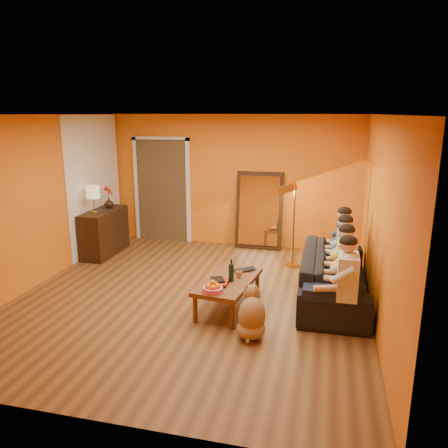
% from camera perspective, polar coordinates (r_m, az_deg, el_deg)
% --- Properties ---
extents(room_shell, '(5.00, 5.50, 2.60)m').
position_cam_1_polar(room_shell, '(6.46, -3.29, 2.48)').
color(room_shell, brown).
rests_on(room_shell, ground).
extents(white_accent, '(0.02, 1.90, 2.58)m').
position_cam_1_polar(white_accent, '(8.69, -16.53, 4.98)').
color(white_accent, white).
rests_on(white_accent, wall_left).
extents(doorway_recess, '(1.06, 0.30, 2.10)m').
position_cam_1_polar(doorway_recess, '(9.27, -7.80, 4.43)').
color(doorway_recess, '#3F2D19').
rests_on(doorway_recess, floor).
extents(door_jamb_left, '(0.08, 0.06, 2.20)m').
position_cam_1_polar(door_jamb_left, '(9.38, -11.32, 4.40)').
color(door_jamb_left, white).
rests_on(door_jamb_left, wall_back).
extents(door_jamb_right, '(0.08, 0.06, 2.20)m').
position_cam_1_polar(door_jamb_right, '(8.97, -4.67, 4.18)').
color(door_jamb_right, white).
rests_on(door_jamb_right, wall_back).
extents(door_header, '(1.22, 0.06, 0.08)m').
position_cam_1_polar(door_header, '(9.04, -8.31, 10.99)').
color(door_header, white).
rests_on(door_header, wall_back).
extents(mirror_frame, '(0.92, 0.27, 1.51)m').
position_cam_1_polar(mirror_frame, '(8.61, 4.62, 1.78)').
color(mirror_frame, black).
rests_on(mirror_frame, floor).
extents(mirror_glass, '(0.78, 0.21, 1.35)m').
position_cam_1_polar(mirror_glass, '(8.57, 4.57, 1.73)').
color(mirror_glass, white).
rests_on(mirror_glass, mirror_frame).
extents(sideboard, '(0.44, 1.18, 0.85)m').
position_cam_1_polar(sideboard, '(8.58, -15.36, -1.03)').
color(sideboard, black).
rests_on(sideboard, floor).
extents(table_lamp, '(0.24, 0.24, 0.51)m').
position_cam_1_polar(table_lamp, '(8.18, -16.67, 3.03)').
color(table_lamp, beige).
rests_on(table_lamp, sideboard).
extents(sofa, '(2.33, 0.91, 0.68)m').
position_cam_1_polar(sofa, '(6.56, 14.19, -6.50)').
color(sofa, black).
rests_on(sofa, floor).
extents(coffee_table, '(0.77, 1.29, 0.42)m').
position_cam_1_polar(coffee_table, '(6.07, 0.58, -9.11)').
color(coffee_table, brown).
rests_on(coffee_table, floor).
extents(floor_lamp, '(0.34, 0.29, 1.44)m').
position_cam_1_polar(floor_lamp, '(7.61, 9.09, -0.34)').
color(floor_lamp, '#C38C39').
rests_on(floor_lamp, floor).
extents(dog, '(0.49, 0.62, 0.63)m').
position_cam_1_polar(dog, '(5.33, 3.67, -11.33)').
color(dog, olive).
rests_on(dog, floor).
extents(person_far_left, '(0.70, 0.44, 1.22)m').
position_cam_1_polar(person_far_left, '(5.53, 15.76, -7.57)').
color(person_far_left, beige).
rests_on(person_far_left, sofa).
extents(person_mid_left, '(0.70, 0.44, 1.22)m').
position_cam_1_polar(person_mid_left, '(6.05, 15.60, -5.67)').
color(person_mid_left, '#E4DB4C').
rests_on(person_mid_left, sofa).
extents(person_mid_right, '(0.70, 0.44, 1.22)m').
position_cam_1_polar(person_mid_right, '(6.57, 15.46, -4.06)').
color(person_mid_right, '#93C4E4').
rests_on(person_mid_right, sofa).
extents(person_far_right, '(0.70, 0.44, 1.22)m').
position_cam_1_polar(person_far_right, '(7.09, 15.35, -2.69)').
color(person_far_right, '#37373D').
rests_on(person_far_right, sofa).
extents(fruit_bowl, '(0.26, 0.26, 0.16)m').
position_cam_1_polar(fruit_bowl, '(5.57, -1.47, -8.07)').
color(fruit_bowl, '#D94C8B').
rests_on(fruit_bowl, coffee_table).
extents(wine_bottle, '(0.07, 0.07, 0.31)m').
position_cam_1_polar(wine_bottle, '(5.87, 0.96, -6.08)').
color(wine_bottle, black).
rests_on(wine_bottle, coffee_table).
extents(tumbler, '(0.12, 0.12, 0.09)m').
position_cam_1_polar(tumbler, '(6.05, 1.95, -6.57)').
color(tumbler, '#B27F3F').
rests_on(tumbler, coffee_table).
extents(laptop, '(0.40, 0.38, 0.03)m').
position_cam_1_polar(laptop, '(6.27, 2.92, -6.14)').
color(laptop, black).
rests_on(laptop, coffee_table).
extents(book_lower, '(0.20, 0.27, 0.02)m').
position_cam_1_polar(book_lower, '(5.84, -1.60, -7.70)').
color(book_lower, black).
rests_on(book_lower, coffee_table).
extents(book_mid, '(0.22, 0.29, 0.02)m').
position_cam_1_polar(book_mid, '(5.84, -1.48, -7.47)').
color(book_mid, red).
rests_on(book_mid, book_lower).
extents(book_upper, '(0.24, 0.27, 0.02)m').
position_cam_1_polar(book_upper, '(5.82, -1.63, -7.34)').
color(book_upper, black).
rests_on(book_upper, book_mid).
extents(vase, '(0.18, 0.18, 0.19)m').
position_cam_1_polar(vase, '(8.68, -14.80, 2.70)').
color(vase, black).
rests_on(vase, sideboard).
extents(flowers, '(0.17, 0.17, 0.42)m').
position_cam_1_polar(flowers, '(8.64, -14.90, 4.23)').
color(flowers, red).
rests_on(flowers, vase).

